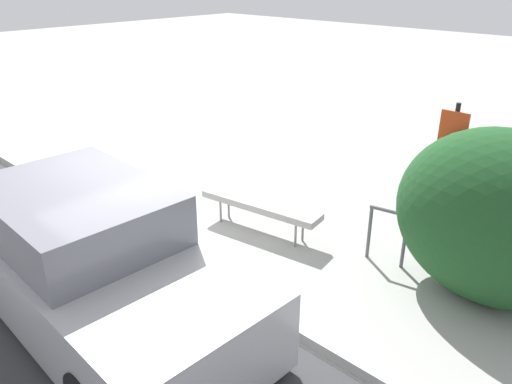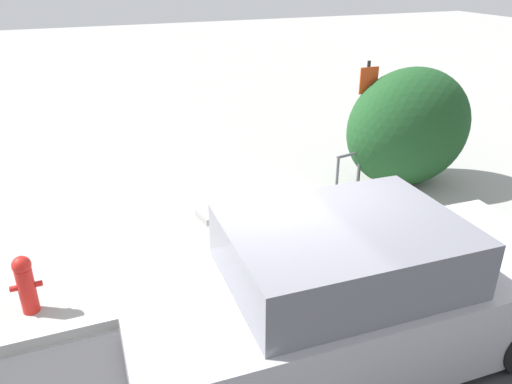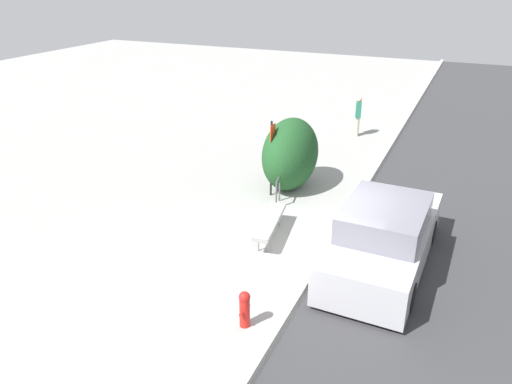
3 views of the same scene
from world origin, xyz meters
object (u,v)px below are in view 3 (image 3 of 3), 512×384
(fire_hydrant, at_px, (245,308))
(pedestrian, at_px, (358,115))
(parked_car_near, at_px, (384,238))
(sign_post, at_px, (272,152))
(bike_rack, at_px, (278,188))
(bench, at_px, (270,222))

(fire_hydrant, bearing_deg, pedestrian, 4.06)
(parked_car_near, bearing_deg, sign_post, 58.15)
(pedestrian, xyz_separation_m, parked_car_near, (-9.37, -2.84, -0.16))
(bike_rack, height_order, sign_post, sign_post)
(bike_rack, height_order, pedestrian, pedestrian)
(bench, bearing_deg, sign_post, 12.78)
(bike_rack, relative_size, pedestrian, 0.51)
(fire_hydrant, bearing_deg, sign_post, 17.69)
(fire_hydrant, bearing_deg, bike_rack, 15.10)
(bench, bearing_deg, fire_hydrant, -174.22)
(bike_rack, distance_m, parked_car_near, 3.91)
(bench, distance_m, bike_rack, 1.97)
(bench, relative_size, pedestrian, 1.28)
(pedestrian, bearing_deg, bench, 163.79)
(bench, distance_m, fire_hydrant, 3.46)
(bike_rack, xyz_separation_m, fire_hydrant, (-5.24, -1.41, -0.09))
(pedestrian, bearing_deg, parked_car_near, -179.45)
(fire_hydrant, xyz_separation_m, pedestrian, (12.61, 0.90, 0.45))
(bench, distance_m, parked_car_near, 2.84)
(bench, height_order, pedestrian, pedestrian)
(fire_hydrant, height_order, pedestrian, pedestrian)
(pedestrian, relative_size, parked_car_near, 0.33)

